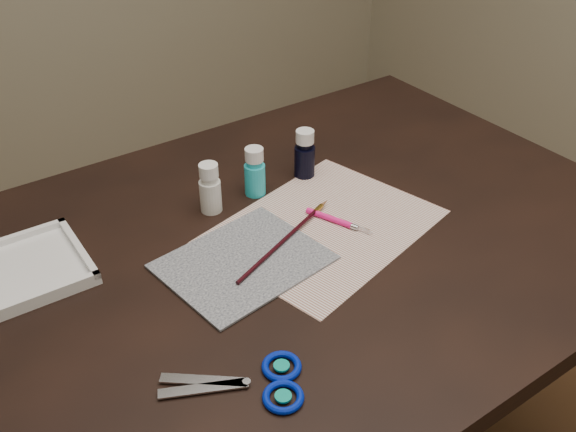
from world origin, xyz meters
TOP-DOWN VIEW (x-y plane):
  - table at (0.00, 0.00)m, footprint 1.30×0.90m
  - paper at (0.07, -0.01)m, footprint 0.45×0.38m
  - canvas at (-0.10, -0.01)m, footprint 0.28×0.24m
  - paint_bottle_white at (-0.06, 0.16)m, footprint 0.05×0.05m
  - paint_bottle_cyan at (0.03, 0.16)m, footprint 0.04×0.04m
  - paint_bottle_navy at (0.15, 0.16)m, footprint 0.05×0.05m
  - paintbrush at (-0.01, -0.01)m, footprint 0.27×0.12m
  - craft_knife at (0.10, -0.02)m, footprint 0.06×0.13m
  - scissors at (-0.25, -0.23)m, footprint 0.24×0.19m
  - palette_tray at (-0.40, 0.17)m, footprint 0.19×0.19m

SIDE VIEW (x-z plane):
  - table at x=0.00m, z-range 0.00..0.75m
  - paper at x=0.07m, z-range 0.75..0.75m
  - canvas at x=-0.10m, z-range 0.75..0.76m
  - scissors at x=-0.25m, z-range 0.75..0.76m
  - craft_knife at x=0.10m, z-range 0.75..0.76m
  - paintbrush at x=-0.01m, z-range 0.76..0.76m
  - palette_tray at x=-0.40m, z-range 0.75..0.77m
  - paint_bottle_white at x=-0.06m, z-range 0.75..0.85m
  - paint_bottle_cyan at x=0.03m, z-range 0.75..0.85m
  - paint_bottle_navy at x=0.15m, z-range 0.75..0.85m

